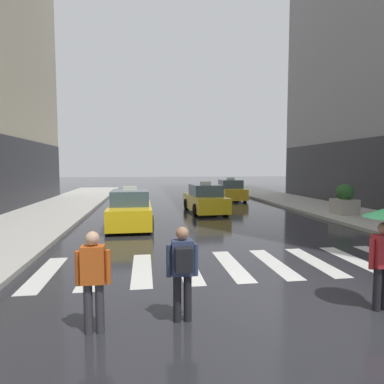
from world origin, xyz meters
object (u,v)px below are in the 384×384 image
object	(u,v)px
pedestrian_plain_coat	(93,276)
planter_mid_block	(345,201)
pedestrian_with_backpack	(183,267)
taxi_third	(230,191)
taxi_lead	(130,210)
taxi_second	(205,200)

from	to	relation	value
pedestrian_plain_coat	planter_mid_block	size ratio (longest dim) A/B	1.03
pedestrian_with_backpack	pedestrian_plain_coat	size ratio (longest dim) A/B	1.00
pedestrian_with_backpack	planter_mid_block	size ratio (longest dim) A/B	1.03
taxi_third	pedestrian_with_backpack	world-z (taller)	taxi_third
planter_mid_block	taxi_third	bearing A→B (deg)	111.35
taxi_lead	taxi_second	distance (m)	5.73
pedestrian_with_backpack	planter_mid_block	xyz separation A→B (m)	(9.86, 10.34, -0.10)
taxi_second	pedestrian_with_backpack	size ratio (longest dim) A/B	2.80
taxi_second	planter_mid_block	bearing A→B (deg)	-22.31
taxi_lead	pedestrian_plain_coat	bearing A→B (deg)	-91.09
taxi_lead	pedestrian_with_backpack	bearing A→B (deg)	-82.20
planter_mid_block	taxi_lead	bearing A→B (deg)	-174.33
taxi_second	pedestrian_plain_coat	distance (m)	14.04
taxi_lead	taxi_third	size ratio (longest dim) A/B	0.99
pedestrian_plain_coat	planter_mid_block	bearing A→B (deg)	42.88
taxi_third	pedestrian_plain_coat	world-z (taller)	taxi_third
taxi_third	taxi_lead	bearing A→B (deg)	-125.15
taxi_lead	pedestrian_with_backpack	distance (m)	9.33
pedestrian_with_backpack	planter_mid_block	world-z (taller)	planter_mid_block
taxi_second	pedestrian_plain_coat	world-z (taller)	taxi_second
taxi_third	pedestrian_plain_coat	xyz separation A→B (m)	(-7.61, -19.94, 0.21)
taxi_second	taxi_third	xyz separation A→B (m)	(3.29, 6.58, 0.00)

